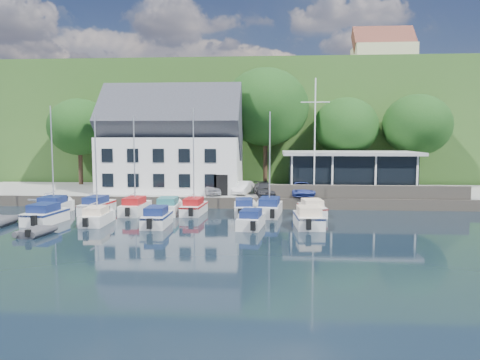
{
  "coord_description": "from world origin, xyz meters",
  "views": [
    {
      "loc": [
        3.58,
        -31.4,
        6.64
      ],
      "look_at": [
        0.58,
        9.0,
        2.83
      ],
      "focal_mm": 35.0,
      "sensor_mm": 36.0,
      "label": 1
    }
  ],
  "objects_px": {
    "boat_r1_4": "(194,164)",
    "boat_r1_7": "(312,207)",
    "boat_r1_5": "(244,206)",
    "car_silver": "(210,188)",
    "car_white": "(243,188)",
    "club_pavilion": "(349,172)",
    "boat_r1_3": "(168,205)",
    "boat_r2_4": "(309,216)",
    "boat_r2_0": "(45,213)",
    "harbor_building": "(173,149)",
    "boat_r1_2": "(134,161)",
    "boat_r1_0": "(52,160)",
    "car_dgrey": "(264,189)",
    "boat_r2_2": "(157,216)",
    "car_blue": "(301,188)",
    "boat_r1_6": "(270,161)",
    "boat_r1_1": "(96,160)",
    "dinghy_1": "(36,231)",
    "flagpole": "(315,138)",
    "boat_r2_1": "(96,170)",
    "boat_r2_3": "(251,218)"
  },
  "relations": [
    {
      "from": "boat_r1_4",
      "to": "boat_r1_7",
      "type": "relative_size",
      "value": 1.59
    },
    {
      "from": "boat_r1_4",
      "to": "boat_r1_5",
      "type": "relative_size",
      "value": 1.5
    },
    {
      "from": "car_silver",
      "to": "car_white",
      "type": "bearing_deg",
      "value": -6.41
    },
    {
      "from": "club_pavilion",
      "to": "boat_r1_5",
      "type": "relative_size",
      "value": 2.29
    },
    {
      "from": "boat_r1_3",
      "to": "boat_r2_4",
      "type": "relative_size",
      "value": 1.05
    },
    {
      "from": "boat_r2_0",
      "to": "boat_r1_7",
      "type": "bearing_deg",
      "value": 19.01
    },
    {
      "from": "harbor_building",
      "to": "boat_r1_2",
      "type": "height_order",
      "value": "harbor_building"
    },
    {
      "from": "club_pavilion",
      "to": "boat_r1_0",
      "type": "bearing_deg",
      "value": -161.51
    },
    {
      "from": "boat_r2_4",
      "to": "car_dgrey",
      "type": "bearing_deg",
      "value": 105.13
    },
    {
      "from": "boat_r2_4",
      "to": "boat_r1_2",
      "type": "bearing_deg",
      "value": 158.03
    },
    {
      "from": "harbor_building",
      "to": "club_pavilion",
      "type": "xyz_separation_m",
      "value": [
        18.0,
        -0.5,
        -2.3
      ]
    },
    {
      "from": "boat_r2_0",
      "to": "boat_r2_2",
      "type": "distance_m",
      "value": 8.81
    },
    {
      "from": "boat_r1_2",
      "to": "boat_r1_3",
      "type": "relative_size",
      "value": 1.61
    },
    {
      "from": "car_blue",
      "to": "boat_r2_0",
      "type": "relative_size",
      "value": 0.76
    },
    {
      "from": "boat_r1_6",
      "to": "boat_r1_0",
      "type": "bearing_deg",
      "value": -172.96
    },
    {
      "from": "boat_r1_1",
      "to": "boat_r1_2",
      "type": "distance_m",
      "value": 3.48
    },
    {
      "from": "dinghy_1",
      "to": "car_white",
      "type": "bearing_deg",
      "value": 57.48
    },
    {
      "from": "club_pavilion",
      "to": "boat_r2_0",
      "type": "relative_size",
      "value": 2.41
    },
    {
      "from": "car_blue",
      "to": "flagpole",
      "type": "height_order",
      "value": "flagpole"
    },
    {
      "from": "boat_r1_0",
      "to": "boat_r1_5",
      "type": "relative_size",
      "value": 1.6
    },
    {
      "from": "club_pavilion",
      "to": "boat_r2_1",
      "type": "bearing_deg",
      "value": -147.48
    },
    {
      "from": "boat_r1_5",
      "to": "boat_r1_1",
      "type": "bearing_deg",
      "value": 175.69
    },
    {
      "from": "flagpole",
      "to": "boat_r1_7",
      "type": "distance_m",
      "value": 7.21
    },
    {
      "from": "boat_r1_2",
      "to": "boat_r1_6",
      "type": "bearing_deg",
      "value": 2.9
    },
    {
      "from": "boat_r1_6",
      "to": "boat_r2_4",
      "type": "xyz_separation_m",
      "value": [
        2.92,
        -4.92,
        -3.84
      ]
    },
    {
      "from": "car_white",
      "to": "boat_r2_3",
      "type": "bearing_deg",
      "value": -71.09
    },
    {
      "from": "club_pavilion",
      "to": "car_white",
      "type": "bearing_deg",
      "value": -168.96
    },
    {
      "from": "boat_r2_1",
      "to": "boat_r2_3",
      "type": "relative_size",
      "value": 1.59
    },
    {
      "from": "boat_r2_0",
      "to": "flagpole",
      "type": "bearing_deg",
      "value": 29.17
    },
    {
      "from": "boat_r2_2",
      "to": "dinghy_1",
      "type": "distance_m",
      "value": 8.25
    },
    {
      "from": "boat_r1_3",
      "to": "boat_r1_5",
      "type": "xyz_separation_m",
      "value": [
        6.48,
        0.17,
        -0.03
      ]
    },
    {
      "from": "boat_r1_7",
      "to": "dinghy_1",
      "type": "relative_size",
      "value": 1.95
    },
    {
      "from": "car_white",
      "to": "boat_r2_2",
      "type": "xyz_separation_m",
      "value": [
        -5.58,
        -11.75,
        -0.87
      ]
    },
    {
      "from": "boat_r1_6",
      "to": "club_pavilion",
      "type": "bearing_deg",
      "value": 52.55
    },
    {
      "from": "car_white",
      "to": "boat_r1_3",
      "type": "bearing_deg",
      "value": -121.18
    },
    {
      "from": "boat_r1_7",
      "to": "boat_r2_0",
      "type": "height_order",
      "value": "boat_r2_0"
    },
    {
      "from": "boat_r1_3",
      "to": "boat_r2_3",
      "type": "bearing_deg",
      "value": -39.09
    },
    {
      "from": "boat_r1_0",
      "to": "boat_r2_2",
      "type": "distance_m",
      "value": 12.07
    },
    {
      "from": "car_dgrey",
      "to": "car_blue",
      "type": "relative_size",
      "value": 1.02
    },
    {
      "from": "club_pavilion",
      "to": "car_blue",
      "type": "distance_m",
      "value": 5.95
    },
    {
      "from": "car_white",
      "to": "boat_r1_0",
      "type": "relative_size",
      "value": 0.41
    },
    {
      "from": "boat_r2_2",
      "to": "boat_r1_2",
      "type": "bearing_deg",
      "value": 121.06
    },
    {
      "from": "car_silver",
      "to": "boat_r1_5",
      "type": "xyz_separation_m",
      "value": [
        3.62,
        -5.4,
        -0.93
      ]
    },
    {
      "from": "club_pavilion",
      "to": "car_white",
      "type": "xyz_separation_m",
      "value": [
        -10.5,
        -2.05,
        -1.43
      ]
    },
    {
      "from": "car_blue",
      "to": "dinghy_1",
      "type": "height_order",
      "value": "car_blue"
    },
    {
      "from": "boat_r1_1",
      "to": "boat_r2_1",
      "type": "distance_m",
      "value": 5.34
    },
    {
      "from": "boat_r1_1",
      "to": "boat_r1_2",
      "type": "xyz_separation_m",
      "value": [
        3.47,
        -0.29,
        -0.03
      ]
    },
    {
      "from": "boat_r1_7",
      "to": "boat_r2_2",
      "type": "height_order",
      "value": "boat_r2_2"
    },
    {
      "from": "club_pavilion",
      "to": "boat_r1_6",
      "type": "relative_size",
      "value": 1.43
    },
    {
      "from": "club_pavilion",
      "to": "boat_r2_2",
      "type": "relative_size",
      "value": 2.49
    }
  ]
}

